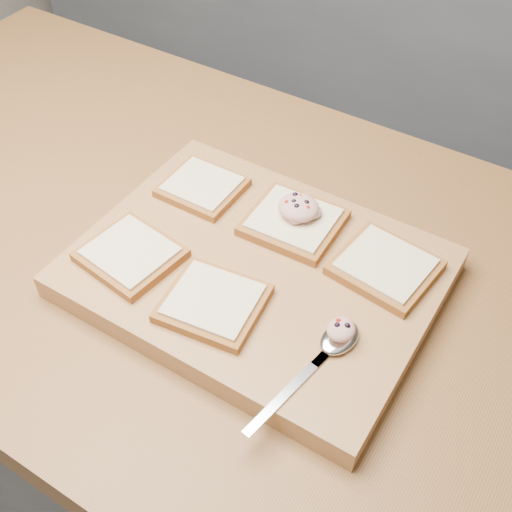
{
  "coord_description": "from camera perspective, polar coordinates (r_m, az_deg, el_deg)",
  "views": [
    {
      "loc": [
        0.2,
        -0.53,
        1.58
      ],
      "look_at": [
        -0.11,
        -0.03,
        0.95
      ],
      "focal_mm": 45.0,
      "sensor_mm": 36.0,
      "label": 1
    }
  ],
  "objects": [
    {
      "name": "island_counter",
      "position": [
        1.26,
        5.3,
        -16.81
      ],
      "size": [
        2.0,
        0.8,
        0.9
      ],
      "color": "slate",
      "rests_on": "ground"
    },
    {
      "name": "tuna_salad_dollop",
      "position": [
        0.9,
        3.81,
        4.35
      ],
      "size": [
        0.06,
        0.06,
        0.03
      ],
      "color": "tan",
      "rests_on": "bread_far_center"
    },
    {
      "name": "cutting_board",
      "position": [
        0.88,
        -0.0,
        -1.49
      ],
      "size": [
        0.47,
        0.36,
        0.04
      ],
      "primitive_type": "cube",
      "color": "#B3804C",
      "rests_on": "island_counter"
    },
    {
      "name": "bread_far_right",
      "position": [
        0.87,
        11.42,
        -0.92
      ],
      "size": [
        0.14,
        0.13,
        0.02
      ],
      "color": "brown",
      "rests_on": "cutting_board"
    },
    {
      "name": "bread_far_center",
      "position": [
        0.91,
        3.36,
        3.06
      ],
      "size": [
        0.13,
        0.12,
        0.02
      ],
      "color": "brown",
      "rests_on": "cutting_board"
    },
    {
      "name": "bread_near_left",
      "position": [
        0.88,
        -11.09,
        0.15
      ],
      "size": [
        0.13,
        0.13,
        0.02
      ],
      "color": "brown",
      "rests_on": "cutting_board"
    },
    {
      "name": "spoon_salad",
      "position": [
        0.77,
        7.56,
        -6.48
      ],
      "size": [
        0.03,
        0.04,
        0.02
      ],
      "color": "tan",
      "rests_on": "spoon"
    },
    {
      "name": "spoon",
      "position": [
        0.78,
        6.8,
        -7.89
      ],
      "size": [
        0.06,
        0.2,
        0.01
      ],
      "color": "silver",
      "rests_on": "cutting_board"
    },
    {
      "name": "bread_near_center",
      "position": [
        0.81,
        -3.82,
        -4.15
      ],
      "size": [
        0.14,
        0.13,
        0.02
      ],
      "color": "brown",
      "rests_on": "cutting_board"
    },
    {
      "name": "bread_far_left",
      "position": [
        0.97,
        -4.79,
        6.15
      ],
      "size": [
        0.11,
        0.1,
        0.02
      ],
      "color": "brown",
      "rests_on": "cutting_board"
    }
  ]
}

